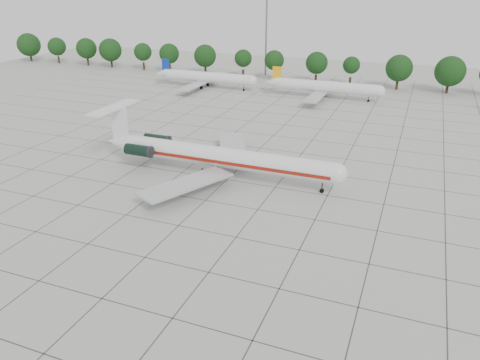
{
  "coord_description": "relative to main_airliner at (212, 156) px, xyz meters",
  "views": [
    {
      "loc": [
        18.75,
        -54.27,
        29.45
      ],
      "look_at": [
        -3.09,
        1.14,
        3.5
      ],
      "focal_mm": 35.0,
      "sensor_mm": 36.0,
      "label": 1
    }
  ],
  "objects": [
    {
      "name": "ground",
      "position": [
        10.81,
        -8.73,
        -3.42
      ],
      "size": [
        260.0,
        260.0,
        0.0
      ],
      "primitive_type": "plane",
      "color": "#B2B2AB",
      "rests_on": "ground"
    },
    {
      "name": "apron_joints",
      "position": [
        10.81,
        6.27,
        -3.41
      ],
      "size": [
        170.0,
        170.0,
        0.02
      ],
      "primitive_type": "cube",
      "color": "#383838",
      "rests_on": "ground"
    },
    {
      "name": "main_airliner",
      "position": [
        0.0,
        0.0,
        0.0
      ],
      "size": [
        41.34,
        32.5,
        9.69
      ],
      "rotation": [
        0.0,
        0.0,
        -0.01
      ],
      "color": "silver",
      "rests_on": "ground"
    },
    {
      "name": "bg_airliner_b",
      "position": [
        -28.7,
        58.74,
        -0.51
      ],
      "size": [
        28.24,
        27.2,
        7.4
      ],
      "color": "silver",
      "rests_on": "ground"
    },
    {
      "name": "bg_airliner_c",
      "position": [
        5.59,
        58.52,
        -0.51
      ],
      "size": [
        28.24,
        27.2,
        7.4
      ],
      "color": "silver",
      "rests_on": "ground"
    },
    {
      "name": "tree_line",
      "position": [
        -0.87,
        76.27,
        2.56
      ],
      "size": [
        249.86,
        8.44,
        10.22
      ],
      "color": "#332114",
      "rests_on": "ground"
    },
    {
      "name": "floodlight_mast",
      "position": [
        -19.19,
        83.27,
        10.86
      ],
      "size": [
        1.6,
        1.6,
        25.45
      ],
      "color": "slate",
      "rests_on": "ground"
    }
  ]
}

